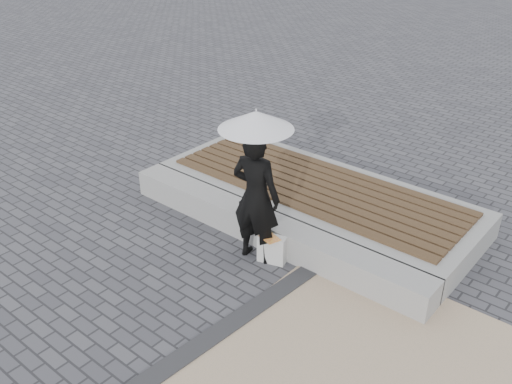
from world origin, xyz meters
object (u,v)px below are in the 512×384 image
at_px(seating_ledge, 267,229).
at_px(parasol, 256,120).
at_px(woman, 256,197).
at_px(canvas_tote, 272,249).
at_px(handbag, 250,211).

xyz_separation_m(seating_ledge, parasol, (0.11, -0.39, 1.78)).
relative_size(seating_ledge, woman, 2.69).
height_order(seating_ledge, canvas_tote, seating_ledge).
xyz_separation_m(woman, canvas_tote, (0.24, 0.04, -0.73)).
relative_size(parasol, handbag, 3.82).
bearing_deg(canvas_tote, handbag, 145.27).
height_order(woman, canvas_tote, woman).
distance_m(seating_ledge, handbag, 0.40).
xyz_separation_m(parasol, handbag, (-0.29, 0.22, -1.47)).
bearing_deg(woman, canvas_tote, -178.83).
bearing_deg(canvas_tote, woman, 173.97).
distance_m(seating_ledge, woman, 0.83).
bearing_deg(canvas_tote, parasol, 173.97).
xyz_separation_m(handbag, canvas_tote, (0.54, -0.18, -0.31)).
bearing_deg(woman, seating_ledge, -83.11).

